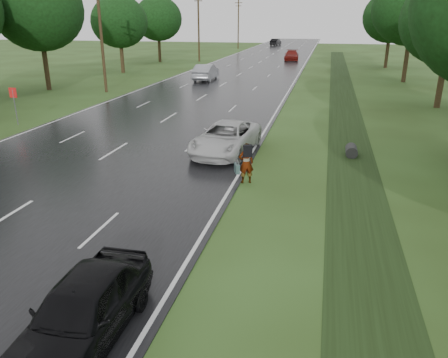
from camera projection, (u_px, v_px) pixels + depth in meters
ground at (4, 219)px, 14.46m from camera, size 220.00×220.00×0.00m
road at (247, 70)px, 55.55m from camera, size 14.00×180.00×0.04m
edge_stripe_east at (300, 71)px, 54.11m from camera, size 0.12×180.00×0.01m
edge_stripe_west at (196, 69)px, 56.98m from camera, size 0.12×180.00×0.01m
center_line at (247, 70)px, 55.54m from camera, size 0.12×180.00×0.01m
drainage_ditch at (346, 117)px, 29.09m from camera, size 2.20×120.00×0.56m
road_sign at (14, 99)px, 26.66m from camera, size 0.50×0.06×2.30m
utility_pole_mid at (101, 31)px, 37.45m from camera, size 1.60×0.26×10.00m
utility_pole_far at (199, 25)px, 64.85m from camera, size 1.60×0.26×10.00m
utility_pole_distant at (238, 23)px, 92.24m from camera, size 1.60×0.26×10.00m
tree_east_d at (413, 8)px, 42.89m from camera, size 8.00×8.00×10.76m
tree_east_f at (392, 17)px, 56.01m from camera, size 7.20×7.20×9.62m
tree_west_c at (38, 10)px, 38.09m from camera, size 7.80×7.80×10.43m
tree_west_d at (119, 22)px, 51.08m from camera, size 6.60×6.60×8.80m
tree_west_f at (158, 19)px, 63.89m from camera, size 7.00×7.00×9.29m
pedestrian at (246, 163)px, 17.39m from camera, size 0.88×0.68×1.66m
white_pickup at (226, 138)px, 21.29m from camera, size 2.98×5.50×1.46m
dark_sedan at (83, 310)px, 8.80m from camera, size 1.71×4.17×1.41m
silver_sedan at (206, 72)px, 46.18m from camera, size 1.85×5.07×1.66m
far_car_red at (292, 55)px, 67.68m from camera, size 2.42×5.34×1.52m
far_car_dark at (276, 42)px, 104.31m from camera, size 2.33×4.93×1.56m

